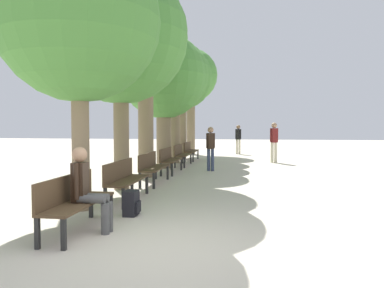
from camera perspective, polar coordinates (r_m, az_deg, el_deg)
The scene contains 19 objects.
ground_plane at distance 5.16m, azimuth -4.82°, elevation -15.62°, with size 80.00×80.00×0.00m, color beige.
bench_row_0 at distance 6.09m, azimuth -17.59°, elevation -7.87°, with size 0.46×1.81×0.86m.
bench_row_1 at distance 8.29m, azimuth -10.31°, elevation -4.97°, with size 0.46×1.81×0.86m.
bench_row_2 at distance 10.58m, azimuth -6.16°, elevation -3.26°, with size 0.46×1.81×0.86m.
bench_row_3 at distance 12.92m, azimuth -3.50°, elevation -2.16°, with size 0.46×1.81×0.86m.
bench_row_4 at distance 15.27m, azimuth -1.67°, elevation -1.39°, with size 0.46×1.81×0.86m.
bench_row_5 at distance 17.64m, azimuth -0.32°, elevation -0.83°, with size 0.46×1.81×0.86m.
tree_row_0 at distance 7.74m, azimuth -16.87°, elevation 17.46°, with size 3.10×3.10×5.18m.
tree_row_1 at distance 9.95m, azimuth -10.85°, elevation 15.70°, with size 3.41×3.41×5.59m.
tree_row_2 at distance 12.29m, azimuth -7.14°, elevation 16.37°, with size 2.67×2.67×5.98m.
tree_row_3 at distance 14.58m, azimuth -4.38°, elevation 10.14°, with size 3.27×3.27×5.18m.
tree_row_4 at distance 16.64m, azimuth -2.79°, elevation 10.29°, with size 3.09×3.09×5.41m.
tree_row_5 at distance 18.64m, azimuth -1.57°, elevation 9.82°, with size 3.04×3.04×5.48m.
tree_row_6 at distance 21.66m, azimuth -0.20°, elevation 10.20°, with size 3.05×3.05×6.03m.
person_seated at distance 5.95m, azimuth -15.66°, elevation -6.33°, with size 0.61×0.34×1.30m.
backpack at distance 6.95m, azimuth -9.21°, elevation -8.90°, with size 0.26×0.35×0.45m.
pedestrian_near at distance 21.64m, azimuth 7.06°, elevation 1.00°, with size 0.34×0.27×1.68m.
pedestrian_mid at distance 13.48m, azimuth 2.85°, elevation -0.26°, with size 0.32×0.26×1.59m.
pedestrian_far at distance 16.90m, azimuth 12.39°, elevation 0.64°, with size 0.36×0.28×1.77m.
Camera 1 is at (1.11, -4.76, 1.63)m, focal length 35.00 mm.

